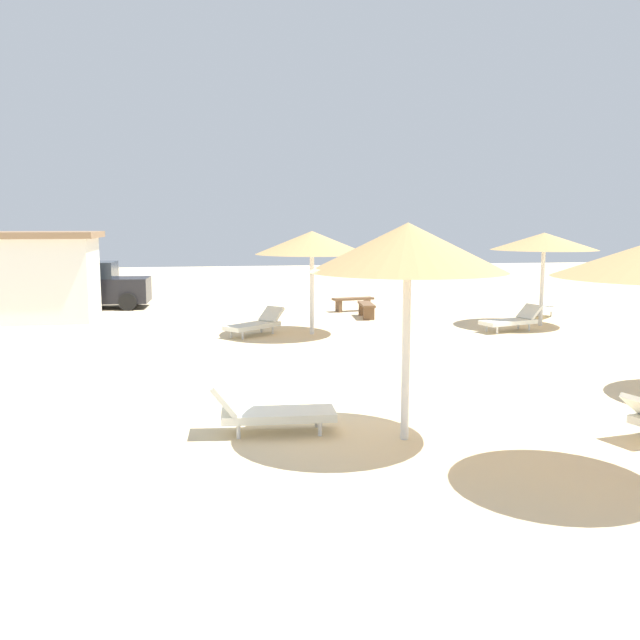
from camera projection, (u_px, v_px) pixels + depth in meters
ground_plane at (354, 420)px, 10.95m from camera, size 80.00×80.00×0.00m
parasol_1 at (544, 242)px, 20.69m from camera, size 3.20×3.20×2.84m
parasol_2 at (312, 243)px, 19.04m from camera, size 3.18×3.18×2.91m
parasol_3 at (408, 248)px, 9.60m from camera, size 2.81×2.81×3.14m
lounger_1 at (541, 309)px, 22.73m from camera, size 1.83×1.78×0.62m
lounger_2 at (256, 324)px, 19.19m from camera, size 1.84×1.72×0.74m
lounger_3 at (269, 412)px, 10.22m from camera, size 1.89×0.76×0.80m
lounger_6 at (512, 320)px, 19.90m from camera, size 1.98×1.14×0.75m
bench_0 at (353, 302)px, 24.40m from camera, size 1.55×0.67×0.49m
bench_1 at (366, 307)px, 22.75m from camera, size 0.55×1.53×0.49m
parked_car at (92, 286)px, 25.23m from camera, size 4.10×2.18×1.72m
beach_cabana at (38, 275)px, 22.10m from camera, size 3.88×3.33×2.85m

